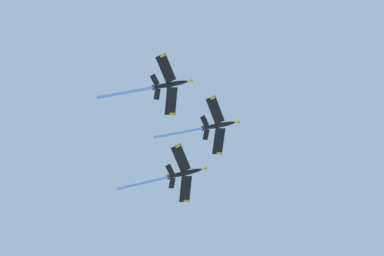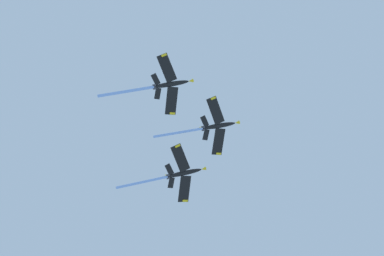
% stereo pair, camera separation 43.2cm
% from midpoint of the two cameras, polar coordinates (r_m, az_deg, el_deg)
% --- Properties ---
extents(jet_lead, '(19.55, 27.96, 12.03)m').
position_cam_midpoint_polar(jet_lead, '(161.44, 2.17, 0.11)').
color(jet_lead, black).
extents(jet_left_wing, '(19.63, 28.54, 11.25)m').
position_cam_midpoint_polar(jet_left_wing, '(160.71, -1.95, -5.48)').
color(jet_left_wing, black).
extents(jet_right_wing, '(19.66, 29.10, 12.58)m').
position_cam_midpoint_polar(jet_right_wing, '(155.64, -3.79, 4.94)').
color(jet_right_wing, black).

